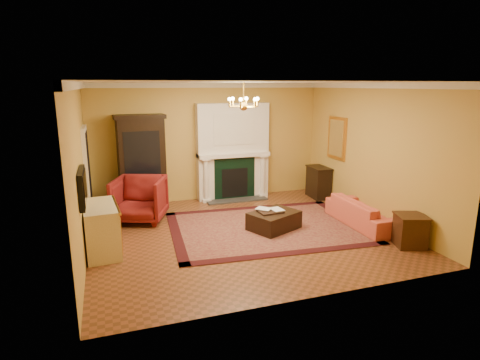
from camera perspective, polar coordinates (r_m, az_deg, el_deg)
name	(u,v)px	position (r m, az deg, el deg)	size (l,w,h in m)	color
floor	(243,233)	(8.29, 0.48, -7.56)	(6.00, 5.50, 0.02)	brown
ceiling	(244,82)	(7.74, 0.52, 13.82)	(6.00, 5.50, 0.02)	silver
wall_back	(209,142)	(10.49, -4.48, 5.39)	(6.00, 0.02, 3.00)	gold
wall_front	(312,197)	(5.41, 10.14, -2.40)	(6.00, 0.02, 3.00)	gold
wall_left	(79,171)	(7.47, -21.89, 1.20)	(0.02, 5.50, 3.00)	gold
wall_right	(373,153)	(9.29, 18.36, 3.72)	(0.02, 5.50, 3.00)	gold
fireplace	(233,154)	(10.52, -1.02, 3.77)	(1.90, 0.70, 2.50)	silver
crown_molding	(229,85)	(8.65, -1.62, 13.30)	(6.00, 5.50, 0.12)	silver
doorway	(88,176)	(9.22, -20.81, 0.56)	(0.08, 1.05, 2.10)	silver
tv_panel	(83,187)	(6.91, -21.49, -0.97)	(0.09, 0.95, 0.58)	black
gilt_mirror	(337,138)	(10.39, 13.61, 5.81)	(0.06, 0.76, 1.05)	gold
chandelier	(244,103)	(7.75, 0.52, 10.84)	(0.63, 0.55, 0.53)	gold
oriental_rug	(266,227)	(8.57, 3.72, -6.73)	(3.97, 2.98, 0.02)	#4F1019
china_cabinet	(142,164)	(10.01, -13.78, 2.25)	(1.09, 0.49, 2.17)	black
wingback_armchair	(140,197)	(9.10, -14.10, -2.39)	(1.05, 0.99, 1.08)	maroon
pedestal_table	(103,218)	(8.46, -18.89, -5.12)	(0.36, 0.36, 0.64)	black
commode	(101,229)	(7.64, -19.13, -6.57)	(0.56, 1.19, 0.88)	beige
coral_sofa	(364,208)	(9.00, 17.19, -3.85)	(1.93, 0.56, 0.75)	#D94E45
end_table	(410,231)	(8.17, 23.04, -6.75)	(0.50, 0.50, 0.58)	#361C0E
console_table	(318,183)	(10.92, 11.09, -0.38)	(0.41, 0.72, 0.80)	black
leather_ottoman	(274,220)	(8.42, 4.85, -5.75)	(0.98, 0.71, 0.36)	black
ottoman_tray	(270,211)	(8.35, 4.31, -4.48)	(0.48, 0.38, 0.03)	black
book_a	(262,204)	(8.26, 3.08, -3.44)	(0.22, 0.03, 0.30)	gray
book_b	(272,204)	(8.29, 4.62, -3.38)	(0.23, 0.02, 0.31)	gray
topiary_left	(214,145)	(10.29, -3.76, 4.95)	(0.15, 0.15, 0.40)	tan
topiary_right	(255,142)	(10.63, 2.19, 5.44)	(0.17, 0.17, 0.46)	tan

